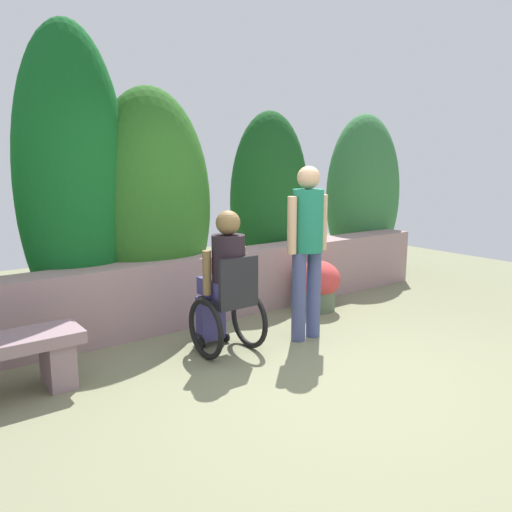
{
  "coord_description": "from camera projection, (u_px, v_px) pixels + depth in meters",
  "views": [
    {
      "loc": [
        -2.77,
        -2.77,
        1.75
      ],
      "look_at": [
        0.12,
        1.07,
        0.85
      ],
      "focal_mm": 35.33,
      "sensor_mm": 36.0,
      "label": 1
    }
  ],
  "objects": [
    {
      "name": "hedge_backdrop",
      "position": [
        185.0,
        203.0,
        5.91
      ],
      "size": [
        7.34,
        1.16,
        3.1
      ],
      "color": "#306736",
      "rests_on": "ground"
    },
    {
      "name": "stone_retaining_wall",
      "position": [
        201.0,
        288.0,
        5.59
      ],
      "size": [
        6.83,
        0.4,
        0.74
      ],
      "primitive_type": "cube",
      "color": "gray",
      "rests_on": "ground"
    },
    {
      "name": "flower_pot_terracotta_by_wall",
      "position": [
        317.0,
        284.0,
        6.01
      ],
      "size": [
        0.55,
        0.55,
        0.6
      ],
      "color": "#515F47",
      "rests_on": "ground"
    },
    {
      "name": "person_in_wheelchair",
      "position": [
        225.0,
        287.0,
        4.61
      ],
      "size": [
        0.53,
        0.66,
        1.33
      ],
      "rotation": [
        0.0,
        0.0,
        0.01
      ],
      "color": "black",
      "rests_on": "ground"
    },
    {
      "name": "person_standing_companion",
      "position": [
        307.0,
        241.0,
        4.9
      ],
      "size": [
        0.49,
        0.3,
        1.71
      ],
      "rotation": [
        0.0,
        0.0,
        0.26
      ],
      "color": "#434C79",
      "rests_on": "ground"
    },
    {
      "name": "ground_plane",
      "position": [
        323.0,
        378.0,
        4.14
      ],
      "size": [
        12.2,
        12.2,
        0.0
      ],
      "primitive_type": "plane",
      "color": "#727455"
    }
  ]
}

